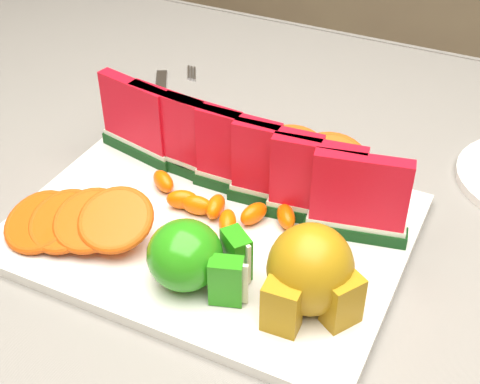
% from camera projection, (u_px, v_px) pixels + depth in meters
% --- Properties ---
extents(table, '(1.40, 0.90, 0.75)m').
position_uv_depth(table, '(262.00, 298.00, 0.78)').
color(table, '#472A1A').
rests_on(table, ground).
extents(tablecloth, '(1.53, 1.03, 0.20)m').
position_uv_depth(tablecloth, '(264.00, 259.00, 0.74)').
color(tablecloth, gray).
rests_on(tablecloth, table).
extents(platter, '(0.40, 0.30, 0.01)m').
position_uv_depth(platter, '(212.00, 227.00, 0.71)').
color(platter, silver).
rests_on(platter, tablecloth).
extents(apple_cluster, '(0.10, 0.09, 0.07)m').
position_uv_depth(apple_cluster, '(193.00, 257.00, 0.61)').
color(apple_cluster, '#33930C').
rests_on(apple_cluster, platter).
extents(pear_cluster, '(0.10, 0.10, 0.09)m').
position_uv_depth(pear_cluster, '(311.00, 274.00, 0.59)').
color(pear_cluster, '#A95D0C').
rests_on(pear_cluster, platter).
extents(fork, '(0.10, 0.19, 0.00)m').
position_uv_depth(fork, '(163.00, 97.00, 0.93)').
color(fork, silver).
rests_on(fork, tablecloth).
extents(watermelon_row, '(0.39, 0.07, 0.10)m').
position_uv_depth(watermelon_row, '(238.00, 157.00, 0.72)').
color(watermelon_row, '#0B3709').
rests_on(watermelon_row, platter).
extents(orange_fan_front, '(0.17, 0.11, 0.05)m').
position_uv_depth(orange_fan_front, '(77.00, 221.00, 0.67)').
color(orange_fan_front, orange).
rests_on(orange_fan_front, platter).
extents(orange_fan_back, '(0.29, 0.11, 0.05)m').
position_uv_depth(orange_fan_back, '(252.00, 146.00, 0.78)').
color(orange_fan_back, orange).
rests_on(orange_fan_back, platter).
extents(tangerine_segments, '(0.18, 0.07, 0.02)m').
position_uv_depth(tangerine_segments, '(217.00, 206.00, 0.71)').
color(tangerine_segments, orange).
rests_on(tangerine_segments, platter).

